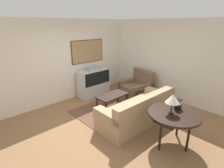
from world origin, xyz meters
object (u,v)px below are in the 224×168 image
object	(u,v)px
couch	(138,112)
coffee_table	(112,96)
armchair	(137,88)
mantel_clock	(178,104)
tv	(94,82)
console_table	(174,116)
table_lamp	(173,99)

from	to	relation	value
couch	coffee_table	size ratio (longest dim) A/B	2.28
couch	armchair	size ratio (longest dim) A/B	1.99
coffee_table	mantel_clock	size ratio (longest dim) A/B	4.60
tv	mantel_clock	bearing A→B (deg)	-94.97
console_table	table_lamp	xyz separation A→B (m)	(-0.07, 0.05, 0.39)
armchair	console_table	xyz separation A→B (m)	(-1.64, -2.30, 0.41)
coffee_table	mantel_clock	world-z (taller)	mantel_clock
armchair	coffee_table	xyz separation A→B (m)	(-1.41, -0.16, 0.12)
couch	table_lamp	size ratio (longest dim) A/B	5.35
armchair	console_table	distance (m)	2.85
console_table	mantel_clock	world-z (taller)	mantel_clock
tv	mantel_clock	xyz separation A→B (m)	(-0.29, -3.38, 0.38)
table_lamp	couch	bearing A→B (deg)	76.67
mantel_clock	coffee_table	bearing A→B (deg)	89.73
couch	coffee_table	xyz separation A→B (m)	(0.06, 1.07, 0.09)
couch	armchair	xyz separation A→B (m)	(1.47, 1.23, -0.03)
console_table	mantel_clock	bearing A→B (deg)	11.49
tv	table_lamp	bearing A→B (deg)	-99.86
tv	coffee_table	size ratio (longest dim) A/B	1.21
console_table	tv	bearing A→B (deg)	81.41
coffee_table	console_table	world-z (taller)	console_table
couch	console_table	distance (m)	1.14
console_table	table_lamp	bearing A→B (deg)	146.34
couch	armchair	world-z (taller)	armchair
table_lamp	mantel_clock	distance (m)	0.36
coffee_table	console_table	size ratio (longest dim) A/B	0.91
couch	table_lamp	bearing A→B (deg)	77.92
table_lamp	armchair	bearing A→B (deg)	52.76
armchair	tv	bearing A→B (deg)	-123.85
console_table	mantel_clock	xyz separation A→B (m)	(0.22, 0.05, 0.18)
coffee_table	console_table	xyz separation A→B (m)	(-0.23, -2.14, 0.29)
console_table	armchair	bearing A→B (deg)	54.46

